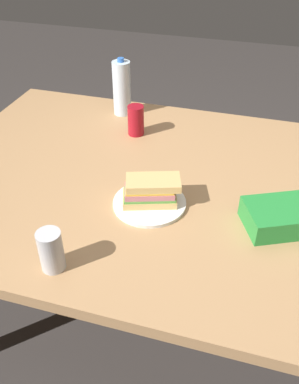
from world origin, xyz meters
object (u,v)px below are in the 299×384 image
at_px(paper_plate, 149,203).
at_px(soda_can_silver, 51,251).
at_px(soda_can_red, 136,120).
at_px(chip_bag, 284,216).
at_px(sandwich, 151,191).
at_px(water_bottle_tall, 122,88).
at_px(dining_table, 182,201).

height_order(paper_plate, soda_can_silver, soda_can_silver).
height_order(soda_can_red, chip_bag, soda_can_red).
bearing_deg(soda_can_red, sandwich, -66.39).
relative_size(soda_can_red, chip_bag, 0.53).
xyz_separation_m(soda_can_red, water_bottle_tall, (-0.11, 0.16, 0.06)).
distance_m(dining_table, sandwich, 0.20).
distance_m(sandwich, soda_can_red, 0.47).
xyz_separation_m(paper_plate, sandwich, (0.00, 0.00, 0.05)).
bearing_deg(chip_bag, soda_can_red, 119.96).
bearing_deg(sandwich, soda_can_red, 113.61).
relative_size(soda_can_red, water_bottle_tall, 0.49).
height_order(sandwich, chip_bag, sandwich).
relative_size(paper_plate, water_bottle_tall, 0.95).
bearing_deg(water_bottle_tall, paper_plate, -63.29).
xyz_separation_m(paper_plate, soda_can_silver, (-0.17, -0.33, 0.05)).
relative_size(dining_table, paper_plate, 7.71).
bearing_deg(dining_table, sandwich, -120.15).
relative_size(water_bottle_tall, soda_can_silver, 2.04).
xyz_separation_m(soda_can_red, soda_can_silver, (0.01, -0.76, 0.00)).
bearing_deg(water_bottle_tall, sandwich, -62.94).
xyz_separation_m(dining_table, soda_can_silver, (-0.25, -0.47, 0.13)).
bearing_deg(chip_bag, water_bottle_tall, 115.66).
distance_m(chip_bag, water_bottle_tall, 0.92).
height_order(dining_table, sandwich, sandwich).
height_order(dining_table, water_bottle_tall, water_bottle_tall).
distance_m(dining_table, soda_can_red, 0.42).
xyz_separation_m(paper_plate, water_bottle_tall, (-0.30, 0.59, 0.11)).
bearing_deg(soda_can_silver, paper_plate, 62.54).
height_order(soda_can_red, soda_can_silver, same).
xyz_separation_m(dining_table, water_bottle_tall, (-0.38, 0.46, 0.19)).
relative_size(dining_table, soda_can_red, 14.91).
height_order(sandwich, soda_can_silver, soda_can_silver).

